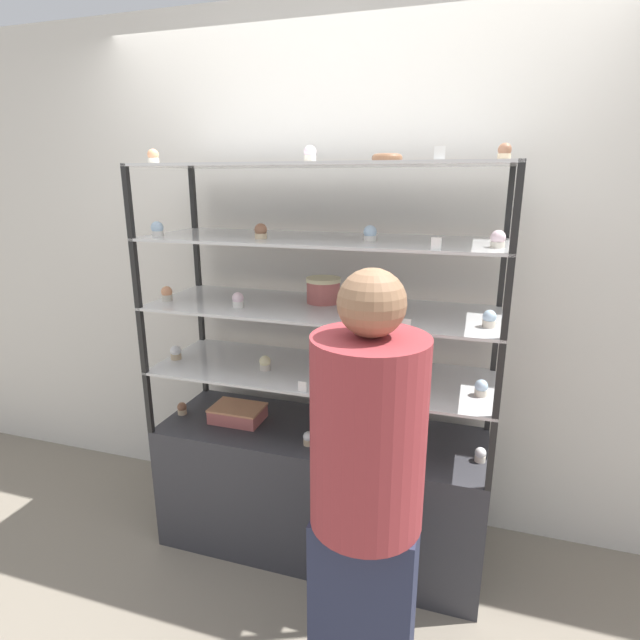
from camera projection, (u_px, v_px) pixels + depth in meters
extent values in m
plane|color=gray|center=(320.00, 542.00, 2.54)|extent=(20.00, 20.00, 0.00)
cube|color=silver|center=(344.00, 276.00, 2.57)|extent=(8.00, 0.05, 2.60)
cube|color=#333338|center=(320.00, 488.00, 2.46)|extent=(1.54, 0.53, 0.63)
cube|color=black|center=(204.00, 365.00, 2.78)|extent=(0.02, 0.02, 0.30)
cube|color=black|center=(490.00, 400.00, 2.34)|extent=(0.02, 0.02, 0.30)
cube|color=black|center=(149.00, 402.00, 2.32)|extent=(0.02, 0.02, 0.30)
cube|color=black|center=(491.00, 454.00, 1.88)|extent=(0.02, 0.02, 0.30)
cube|color=silver|center=(320.00, 372.00, 2.29)|extent=(1.54, 0.53, 0.01)
cube|color=black|center=(201.00, 313.00, 2.70)|extent=(0.02, 0.02, 0.30)
cube|color=black|center=(496.00, 339.00, 2.26)|extent=(0.02, 0.02, 0.30)
cube|color=black|center=(142.00, 340.00, 2.24)|extent=(0.02, 0.02, 0.30)
cube|color=black|center=(499.00, 379.00, 1.80)|extent=(0.02, 0.02, 0.30)
cube|color=silver|center=(320.00, 308.00, 2.21)|extent=(1.54, 0.53, 0.01)
cube|color=black|center=(197.00, 257.00, 2.62)|extent=(0.02, 0.02, 0.30)
cube|color=black|center=(502.00, 272.00, 2.18)|extent=(0.02, 0.02, 0.30)
cube|color=black|center=(135.00, 274.00, 2.16)|extent=(0.02, 0.02, 0.30)
cube|color=black|center=(508.00, 297.00, 1.72)|extent=(0.02, 0.02, 0.30)
cube|color=silver|center=(320.00, 239.00, 2.13)|extent=(1.54, 0.53, 0.01)
cube|color=black|center=(193.00, 198.00, 2.54)|extent=(0.02, 0.02, 0.30)
cube|color=black|center=(510.00, 201.00, 2.10)|extent=(0.02, 0.02, 0.30)
cube|color=black|center=(128.00, 201.00, 2.07)|extent=(0.02, 0.02, 0.30)
cube|color=black|center=(517.00, 207.00, 1.63)|extent=(0.02, 0.02, 0.30)
cube|color=silver|center=(320.00, 165.00, 2.05)|extent=(1.54, 0.53, 0.01)
cylinder|color=#C66660|center=(323.00, 292.00, 2.28)|extent=(0.15, 0.15, 0.10)
cylinder|color=#F4EAB2|center=(323.00, 280.00, 2.26)|extent=(0.16, 0.16, 0.02)
cube|color=#C66660|center=(238.00, 414.00, 2.47)|extent=(0.25, 0.17, 0.06)
cube|color=#E5996B|center=(237.00, 407.00, 2.46)|extent=(0.25, 0.18, 0.01)
cylinder|color=#CCB28C|center=(182.00, 412.00, 2.54)|extent=(0.05, 0.05, 0.03)
sphere|color=#8C5B42|center=(182.00, 407.00, 2.53)|extent=(0.05, 0.05, 0.05)
cylinder|color=#CCB28C|center=(308.00, 442.00, 2.24)|extent=(0.05, 0.05, 0.03)
sphere|color=white|center=(308.00, 437.00, 2.24)|extent=(0.05, 0.05, 0.05)
cylinder|color=white|center=(394.00, 444.00, 2.23)|extent=(0.05, 0.05, 0.03)
sphere|color=silver|center=(394.00, 439.00, 2.22)|extent=(0.05, 0.05, 0.05)
cylinder|color=beige|center=(480.00, 458.00, 2.11)|extent=(0.05, 0.05, 0.03)
sphere|color=white|center=(480.00, 453.00, 2.10)|extent=(0.05, 0.05, 0.05)
cube|color=white|center=(322.00, 455.00, 2.12)|extent=(0.04, 0.00, 0.04)
cylinder|color=#CCB28C|center=(176.00, 356.00, 2.44)|extent=(0.05, 0.05, 0.03)
sphere|color=white|center=(176.00, 351.00, 2.43)|extent=(0.05, 0.05, 0.05)
cylinder|color=beige|center=(265.00, 367.00, 2.30)|extent=(0.05, 0.05, 0.03)
sphere|color=#F4EAB2|center=(265.00, 361.00, 2.29)|extent=(0.05, 0.05, 0.05)
cylinder|color=beige|center=(365.00, 384.00, 2.11)|extent=(0.05, 0.05, 0.03)
sphere|color=silver|center=(365.00, 378.00, 2.10)|extent=(0.05, 0.05, 0.05)
cylinder|color=beige|center=(481.00, 392.00, 2.02)|extent=(0.05, 0.05, 0.03)
sphere|color=silver|center=(481.00, 386.00, 2.02)|extent=(0.05, 0.05, 0.05)
cube|color=white|center=(302.00, 387.00, 2.06)|extent=(0.04, 0.00, 0.04)
cylinder|color=beige|center=(167.00, 297.00, 2.32)|extent=(0.05, 0.05, 0.03)
sphere|color=#E5996B|center=(167.00, 292.00, 2.32)|extent=(0.05, 0.05, 0.05)
cylinder|color=white|center=(238.00, 304.00, 2.20)|extent=(0.05, 0.05, 0.03)
sphere|color=silver|center=(238.00, 298.00, 2.19)|extent=(0.05, 0.05, 0.05)
cylinder|color=white|center=(396.00, 314.00, 2.03)|extent=(0.05, 0.05, 0.03)
sphere|color=#E5996B|center=(396.00, 308.00, 2.03)|extent=(0.05, 0.05, 0.05)
cylinder|color=beige|center=(489.00, 324.00, 1.90)|extent=(0.05, 0.05, 0.03)
sphere|color=silver|center=(489.00, 317.00, 1.89)|extent=(0.05, 0.05, 0.05)
cube|color=white|center=(406.00, 325.00, 1.86)|extent=(0.04, 0.00, 0.04)
cylinder|color=white|center=(158.00, 233.00, 2.20)|extent=(0.05, 0.05, 0.02)
sphere|color=silver|center=(157.00, 227.00, 2.19)|extent=(0.05, 0.05, 0.05)
cylinder|color=#CCB28C|center=(261.00, 236.00, 2.10)|extent=(0.05, 0.05, 0.02)
sphere|color=#8C5B42|center=(261.00, 230.00, 2.09)|extent=(0.05, 0.05, 0.05)
cylinder|color=white|center=(370.00, 238.00, 2.01)|extent=(0.05, 0.05, 0.02)
sphere|color=silver|center=(370.00, 232.00, 2.00)|extent=(0.05, 0.05, 0.05)
cylinder|color=beige|center=(497.00, 245.00, 1.81)|extent=(0.05, 0.05, 0.02)
sphere|color=silver|center=(498.00, 237.00, 1.81)|extent=(0.05, 0.05, 0.05)
cube|color=white|center=(436.00, 244.00, 1.75)|extent=(0.04, 0.00, 0.04)
cylinder|color=beige|center=(154.00, 161.00, 2.15)|extent=(0.05, 0.05, 0.03)
sphere|color=#E5996B|center=(153.00, 155.00, 2.14)|extent=(0.05, 0.05, 0.05)
cylinder|color=beige|center=(310.00, 159.00, 1.92)|extent=(0.05, 0.05, 0.03)
sphere|color=silver|center=(310.00, 152.00, 1.92)|extent=(0.05, 0.05, 0.05)
cylinder|color=#CCB28C|center=(504.00, 157.00, 1.80)|extent=(0.05, 0.05, 0.03)
sphere|color=#8C5B42|center=(505.00, 150.00, 1.79)|extent=(0.05, 0.05, 0.05)
cube|color=white|center=(440.00, 153.00, 1.67)|extent=(0.04, 0.00, 0.04)
torus|color=brown|center=(387.00, 158.00, 1.99)|extent=(0.12, 0.12, 0.04)
cube|color=#282D47|center=(363.00, 608.00, 1.72)|extent=(0.34, 0.19, 0.72)
cylinder|color=#993338|center=(368.00, 433.00, 1.53)|extent=(0.36, 0.36, 0.62)
sphere|color=#936B4C|center=(372.00, 303.00, 1.42)|extent=(0.20, 0.20, 0.20)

